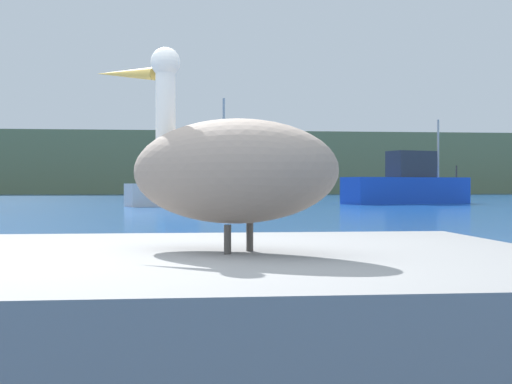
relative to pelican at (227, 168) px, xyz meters
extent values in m
cube|color=#6B7A51|center=(-0.64, 79.29, 2.29)|extent=(140.00, 11.94, 6.89)
cube|color=gray|center=(0.01, -0.01, -0.76)|extent=(2.79, 2.39, 0.80)
ellipsoid|color=gray|center=(0.01, -0.01, -0.01)|extent=(1.07, 1.01, 0.44)
cylinder|color=white|center=(-0.26, 0.22, 0.25)|extent=(0.09, 0.09, 0.39)
sphere|color=white|center=(-0.26, 0.22, 0.48)|extent=(0.13, 0.13, 0.13)
cone|color=gold|center=(-0.46, 0.39, 0.45)|extent=(0.33, 0.29, 0.09)
cylinder|color=#4C4742|center=(0.00, -0.10, -0.29)|extent=(0.03, 0.03, 0.12)
cylinder|color=#4C4742|center=(0.10, 0.02, -0.29)|extent=(0.03, 0.03, 0.12)
cube|color=blue|center=(12.32, 35.38, -0.42)|extent=(7.67, 4.31, 1.47)
cube|color=#2D333D|center=(12.62, 35.49, 1.05)|extent=(2.79, 2.20, 1.47)
cylinder|color=#B2B2B2|center=(14.42, 36.10, 1.97)|extent=(0.12, 0.12, 3.31)
cylinder|color=#3F382D|center=(15.68, 36.53, 0.66)|extent=(0.10, 0.10, 0.70)
cube|color=white|center=(0.20, 32.64, -0.60)|extent=(6.44, 3.54, 1.12)
cube|color=#1E6099|center=(-0.38, 32.45, 0.63)|extent=(2.13, 1.94, 1.34)
cylinder|color=#B2B2B2|center=(1.97, 33.23, 2.16)|extent=(0.12, 0.12, 4.38)
camera|label=1|loc=(-0.19, -2.99, -0.07)|focal=49.62mm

